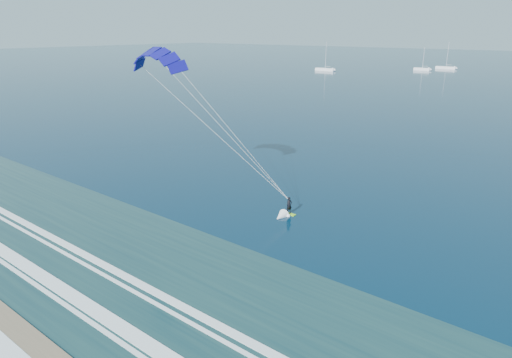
{
  "coord_description": "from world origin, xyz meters",
  "views": [
    {
      "loc": [
        25.76,
        -8.28,
        18.11
      ],
      "look_at": [
        -0.04,
        23.82,
        4.52
      ],
      "focal_mm": 32.0,
      "sensor_mm": 36.0,
      "label": 1
    }
  ],
  "objects_px": {
    "kitesurfer_rig": "(219,124)",
    "sailboat_1": "(422,69)",
    "sailboat_2": "(446,68)",
    "sailboat_0": "(325,69)"
  },
  "relations": [
    {
      "from": "sailboat_0",
      "to": "sailboat_2",
      "type": "distance_m",
      "value": 59.55
    },
    {
      "from": "kitesurfer_rig",
      "to": "sailboat_2",
      "type": "relative_size",
      "value": 1.58
    },
    {
      "from": "sailboat_1",
      "to": "sailboat_0",
      "type": "bearing_deg",
      "value": -139.01
    },
    {
      "from": "kitesurfer_rig",
      "to": "sailboat_2",
      "type": "xyz_separation_m",
      "value": [
        -37.1,
        196.21,
        -8.23
      ]
    },
    {
      "from": "kitesurfer_rig",
      "to": "sailboat_1",
      "type": "xyz_separation_m",
      "value": [
        -43.0,
        181.15,
        -8.24
      ]
    },
    {
      "from": "kitesurfer_rig",
      "to": "sailboat_1",
      "type": "height_order",
      "value": "kitesurfer_rig"
    },
    {
      "from": "sailboat_0",
      "to": "sailboat_1",
      "type": "bearing_deg",
      "value": 40.99
    },
    {
      "from": "kitesurfer_rig",
      "to": "sailboat_2",
      "type": "distance_m",
      "value": 199.86
    },
    {
      "from": "kitesurfer_rig",
      "to": "sailboat_2",
      "type": "height_order",
      "value": "kitesurfer_rig"
    },
    {
      "from": "kitesurfer_rig",
      "to": "sailboat_0",
      "type": "height_order",
      "value": "kitesurfer_rig"
    }
  ]
}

